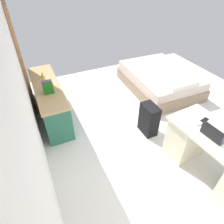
% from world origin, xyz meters
% --- Properties ---
extents(ground_plane, '(5.69, 5.69, 0.00)m').
position_xyz_m(ground_plane, '(0.00, 0.00, 0.00)').
color(ground_plane, silver).
extents(wall_back, '(4.69, 0.10, 2.70)m').
position_xyz_m(wall_back, '(0.00, 2.03, 1.35)').
color(wall_back, white).
rests_on(wall_back, ground_plane).
extents(door_wooden, '(0.88, 0.05, 2.04)m').
position_xyz_m(door_wooden, '(1.79, 1.95, 1.02)').
color(door_wooden, '#936038').
rests_on(door_wooden, ground_plane).
extents(desk, '(1.49, 0.77, 0.74)m').
position_xyz_m(desk, '(-1.20, -0.18, 0.39)').
color(desk, beige).
rests_on(desk, ground_plane).
extents(credenza, '(1.80, 0.48, 0.72)m').
position_xyz_m(credenza, '(1.21, 1.65, 0.36)').
color(credenza, '#28664C').
rests_on(credenza, ground_plane).
extents(bed, '(1.95, 1.47, 0.58)m').
position_xyz_m(bed, '(1.15, -0.97, 0.24)').
color(bed, gray).
rests_on(bed, ground_plane).
extents(suitcase_black, '(0.36, 0.22, 0.59)m').
position_xyz_m(suitcase_black, '(-0.04, 0.14, 0.30)').
color(suitcase_black, black).
rests_on(suitcase_black, ground_plane).
extents(laptop, '(0.33, 0.24, 0.21)m').
position_xyz_m(laptop, '(-1.11, -0.09, 0.79)').
color(laptop, '#333338').
rests_on(laptop, desk).
extents(computer_mouse, '(0.07, 0.10, 0.03)m').
position_xyz_m(computer_mouse, '(-0.85, -0.11, 0.75)').
color(computer_mouse, white).
rests_on(computer_mouse, desk).
extents(cell_phone_by_mouse, '(0.09, 0.15, 0.01)m').
position_xyz_m(cell_phone_by_mouse, '(-0.81, -0.25, 0.74)').
color(cell_phone_by_mouse, black).
rests_on(cell_phone_by_mouse, desk).
extents(book_row, '(0.15, 0.17, 0.21)m').
position_xyz_m(book_row, '(0.93, 1.65, 0.83)').
color(book_row, '#176016').
rests_on(book_row, credenza).
extents(figurine_small, '(0.08, 0.08, 0.11)m').
position_xyz_m(figurine_small, '(1.57, 1.65, 0.78)').
color(figurine_small, gold).
rests_on(figurine_small, credenza).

